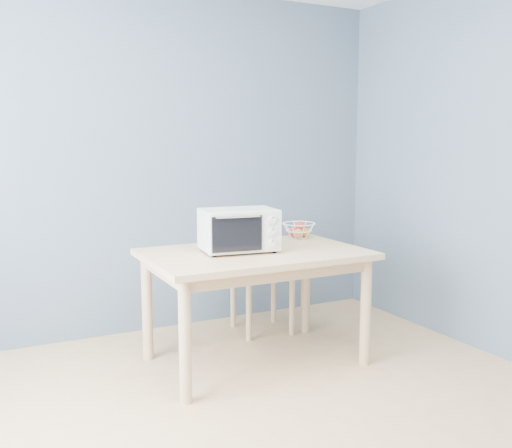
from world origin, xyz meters
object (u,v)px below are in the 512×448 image
toaster_oven (236,229)px  fruit_basket (299,230)px  dining_chair (260,275)px  dining_table (255,266)px

toaster_oven → fruit_basket: size_ratio=1.73×
toaster_oven → dining_chair: (0.46, 0.56, -0.46)m
dining_table → dining_chair: bearing=59.9°
dining_table → toaster_oven: toaster_oven is taller
dining_table → fruit_basket: size_ratio=4.78×
dining_table → dining_chair: size_ratio=1.60×
dining_table → toaster_oven: 0.28m
toaster_oven → dining_table: bearing=-6.6°
toaster_oven → dining_chair: bearing=57.4°
fruit_basket → toaster_oven: bearing=-156.9°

